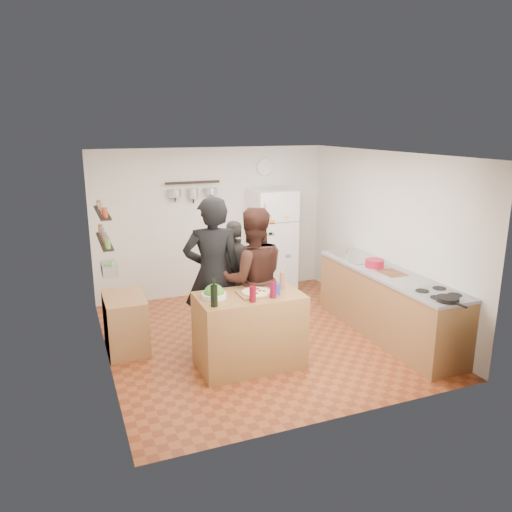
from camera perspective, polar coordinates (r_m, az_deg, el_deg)
name	(u,v)px	position (r m, az deg, el deg)	size (l,w,h in m)	color
room_shell	(248,244)	(6.93, -0.88, 1.37)	(4.20, 4.20, 4.20)	brown
prep_island	(249,330)	(6.09, -0.76, -8.48)	(1.25, 0.72, 0.91)	olive
pizza_board	(256,294)	(5.93, 0.02, -4.31)	(0.42, 0.34, 0.02)	brown
pizza	(256,292)	(5.93, 0.02, -4.14)	(0.34, 0.34, 0.02)	#D2B38A
salad_bowl	(214,295)	(5.83, -4.82, -4.50)	(0.29, 0.29, 0.06)	silver
wine_bottle	(214,296)	(5.54, -4.81, -4.57)	(0.08, 0.08, 0.24)	black
wine_glass_near	(253,294)	(5.67, -0.38, -4.36)	(0.08, 0.08, 0.19)	#5F0814
wine_glass_far	(273,290)	(5.80, 1.97, -3.90)	(0.08, 0.08, 0.19)	#600820
pepper_mill	(282,282)	(6.11, 3.01, -2.95)	(0.06, 0.06, 0.18)	brown
salt_canister	(277,289)	(5.91, 2.37, -3.80)	(0.09, 0.09, 0.14)	#1B2E97
person_left	(213,275)	(6.34, -4.95, -2.20)	(0.74, 0.49, 2.03)	black
person_center	(253,279)	(6.41, -0.39, -2.69)	(0.91, 0.71, 1.87)	black
person_back	(235,278)	(6.91, -2.39, -2.52)	(0.94, 0.39, 1.61)	#2C2927
counter_run	(387,304)	(7.17, 14.77, -5.37)	(0.63, 2.63, 0.90)	#9E7042
stove_top	(438,294)	(6.33, 20.11, -4.10)	(0.60, 0.62, 0.02)	white
skillet	(447,299)	(6.08, 21.03, -4.63)	(0.25, 0.25, 0.05)	black
sink	(355,257)	(7.69, 11.29, -0.14)	(0.50, 0.80, 0.03)	silver
cutting_board	(392,273)	(6.99, 15.24, -1.94)	(0.30, 0.40, 0.02)	brown
red_bowl	(375,263)	(7.20, 13.40, -0.80)	(0.26, 0.26, 0.11)	#AB132D
fridge	(272,242)	(8.59, 1.82, 1.61)	(0.70, 0.68, 1.80)	white
wall_clock	(265,167)	(8.70, 1.01, 10.13)	(0.30, 0.30, 0.03)	silver
spice_shelf_lower	(104,241)	(6.28, -16.94, 1.63)	(0.12, 1.00, 0.03)	black
spice_shelf_upper	(102,212)	(6.22, -17.18, 4.77)	(0.12, 1.00, 0.03)	black
produce_basket	(109,269)	(6.37, -16.44, -1.41)	(0.18, 0.35, 0.14)	silver
side_table	(126,323)	(6.75, -14.69, -7.42)	(0.50, 0.80, 0.73)	#A77F46
pot_rack	(193,182)	(8.23, -7.25, 8.34)	(0.90, 0.04, 0.04)	black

